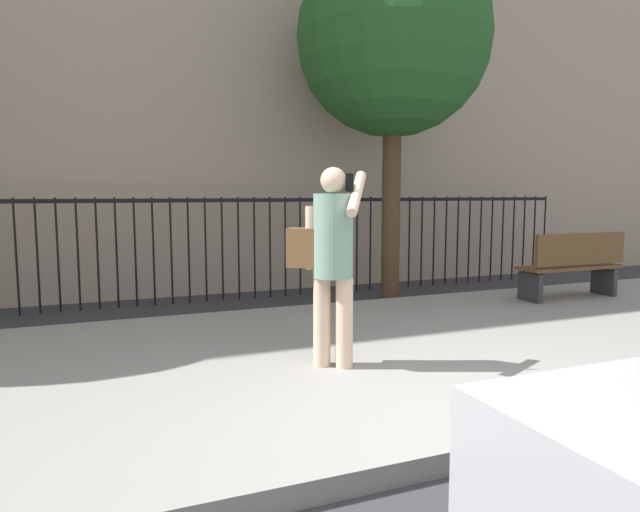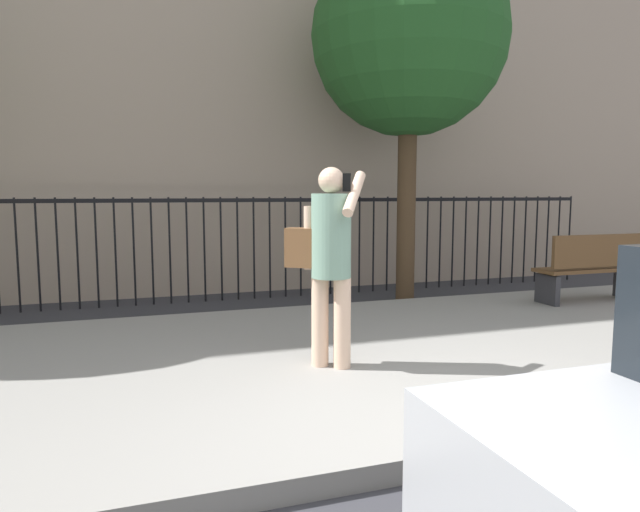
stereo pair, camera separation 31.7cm
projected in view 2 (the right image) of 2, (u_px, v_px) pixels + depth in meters
ground_plane at (480, 471)px, 3.36m from camera, size 60.00×60.00×0.00m
sidewalk at (347, 358)px, 5.42m from camera, size 28.00×4.40×0.15m
iron_fence at (262, 234)px, 8.80m from camera, size 12.03×0.04×1.60m
pedestrian_on_phone at (328, 252)px, 4.80m from camera, size 0.72×0.65×1.73m
street_bench at (594, 266)px, 7.76m from camera, size 1.60×0.45×0.95m
street_tree_mid at (409, 38)px, 8.24m from camera, size 2.89×2.89×5.39m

